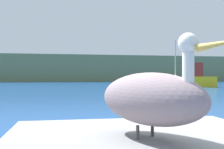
{
  "coord_description": "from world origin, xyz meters",
  "views": [
    {
      "loc": [
        -0.95,
        -3.22,
        1.17
      ],
      "look_at": [
        1.57,
        10.98,
        1.32
      ],
      "focal_mm": 42.59,
      "sensor_mm": 36.0,
      "label": 1
    }
  ],
  "objects": [
    {
      "name": "mooring_buoy",
      "position": [
        6.15,
        12.81,
        0.32
      ],
      "size": [
        0.65,
        0.65,
        0.65
      ],
      "primitive_type": "sphere",
      "color": "#E54C19",
      "rests_on": "ground"
    },
    {
      "name": "fishing_boat_yellow",
      "position": [
        13.96,
        26.49,
        0.99
      ],
      "size": [
        6.11,
        2.31,
        5.67
      ],
      "rotation": [
        0.0,
        0.0,
        3.02
      ],
      "color": "yellow",
      "rests_on": "ground"
    },
    {
      "name": "pelican",
      "position": [
        -0.21,
        -0.98,
        0.99
      ],
      "size": [
        1.01,
        1.44,
        0.89
      ],
      "rotation": [
        0.0,
        0.0,
        -1.09
      ],
      "color": "gray",
      "rests_on": "pier_dock"
    },
    {
      "name": "hillside_backdrop",
      "position": [
        0.0,
        70.17,
        3.43
      ],
      "size": [
        140.0,
        14.63,
        6.86
      ],
      "primitive_type": "cube",
      "color": "#6B7A51",
      "rests_on": "ground"
    }
  ]
}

